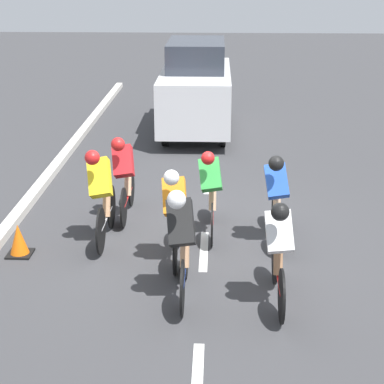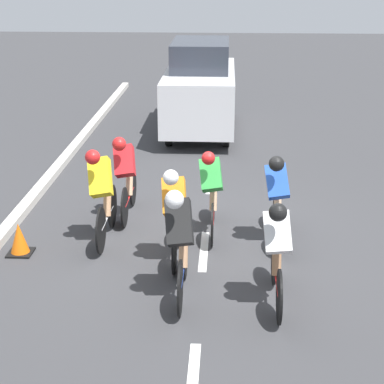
% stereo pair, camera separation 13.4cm
% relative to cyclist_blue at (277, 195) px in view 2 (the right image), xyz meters
% --- Properties ---
extents(ground_plane, '(60.00, 60.00, 0.00)m').
position_rel_cyclist_blue_xyz_m(ground_plane, '(1.10, -0.06, -0.78)').
color(ground_plane, '#38383A').
extents(lane_stripe_near, '(0.12, 1.40, 0.01)m').
position_rel_cyclist_blue_xyz_m(lane_stripe_near, '(1.10, 3.62, -0.78)').
color(lane_stripe_near, white).
rests_on(lane_stripe_near, ground).
extents(lane_stripe_mid, '(0.12, 1.40, 0.01)m').
position_rel_cyclist_blue_xyz_m(lane_stripe_mid, '(1.10, 0.42, -0.78)').
color(lane_stripe_mid, white).
rests_on(lane_stripe_mid, ground).
extents(lane_stripe_far, '(0.12, 1.40, 0.01)m').
position_rel_cyclist_blue_xyz_m(lane_stripe_far, '(1.10, -2.78, -0.78)').
color(lane_stripe_far, white).
rests_on(lane_stripe_far, ground).
extents(cyclist_blue, '(0.40, 1.63, 1.47)m').
position_rel_cyclist_blue_xyz_m(cyclist_blue, '(0.00, 0.00, 0.00)').
color(cyclist_blue, black).
rests_on(cyclist_blue, ground).
extents(cyclist_yellow, '(0.42, 1.71, 1.55)m').
position_rel_cyclist_blue_xyz_m(cyclist_yellow, '(2.67, 0.12, 0.03)').
color(cyclist_yellow, black).
rests_on(cyclist_yellow, ground).
extents(cyclist_red, '(0.40, 1.65, 1.47)m').
position_rel_cyclist_blue_xyz_m(cyclist_red, '(2.47, -0.90, -0.00)').
color(cyclist_red, black).
rests_on(cyclist_red, ground).
extents(cyclist_white, '(0.37, 1.68, 1.47)m').
position_rel_cyclist_blue_xyz_m(cyclist_white, '(0.14, 1.95, -0.01)').
color(cyclist_white, black).
rests_on(cyclist_white, ground).
extents(cyclist_black, '(0.40, 1.72, 1.57)m').
position_rel_cyclist_blue_xyz_m(cyclist_black, '(1.35, 1.83, 0.04)').
color(cyclist_black, black).
rests_on(cyclist_black, ground).
extents(cyclist_orange, '(0.37, 1.61, 1.47)m').
position_rel_cyclist_blue_xyz_m(cyclist_orange, '(1.51, 0.75, -0.01)').
color(cyclist_orange, black).
rests_on(cyclist_orange, ground).
extents(cyclist_green, '(0.39, 1.70, 1.44)m').
position_rel_cyclist_blue_xyz_m(cyclist_green, '(1.01, -0.26, -0.03)').
color(cyclist_green, black).
rests_on(cyclist_green, ground).
extents(support_car, '(1.70, 4.27, 2.26)m').
position_rel_cyclist_blue_xyz_m(support_car, '(1.47, -6.77, 0.34)').
color(support_car, black).
rests_on(support_car, ground).
extents(traffic_cone, '(0.36, 0.36, 0.49)m').
position_rel_cyclist_blue_xyz_m(traffic_cone, '(3.85, 0.65, -0.55)').
color(traffic_cone, black).
rests_on(traffic_cone, ground).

